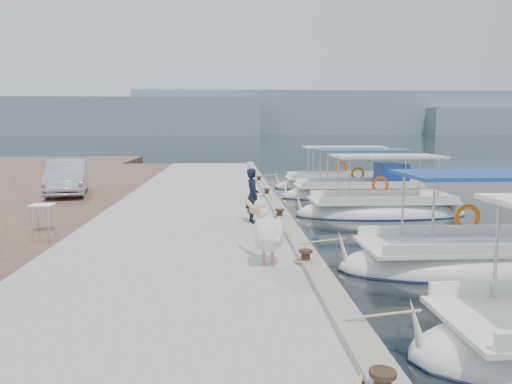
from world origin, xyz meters
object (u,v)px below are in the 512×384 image
fishing_caique_d (359,193)px  pelican (267,232)px  fishing_caique_b (476,263)px  fishing_caique_e (340,186)px  fishing_caique_c (381,212)px  parked_car (67,177)px  fisherman (252,196)px

fishing_caique_d → pelican: 14.06m
fishing_caique_b → fishing_caique_e: (0.27, 15.43, 0.00)m
fishing_caique_c → parked_car: size_ratio=1.52×
fishing_caique_b → fishing_caique_e: 15.43m
pelican → fishing_caique_e: bearing=72.4°
fishing_caique_c → parked_car: fishing_caique_c is taller
fishing_caique_e → parked_car: 13.85m
fishing_caique_c → fisherman: bearing=-142.8°
fishing_caique_c → fisherman: 6.38m
fishing_caique_d → pelican: size_ratio=4.35×
pelican → fisherman: (-0.08, 4.42, 0.14)m
fisherman → parked_car: bearing=35.3°
fishing_caique_e → pelican: bearing=-107.6°
fisherman → parked_car: 9.82m
fishing_caique_b → parked_car: fishing_caique_b is taller
fishing_caique_b → parked_car: bearing=141.4°
fishing_caique_d → pelican: bearing=-112.5°
fishing_caique_d → fishing_caique_e: size_ratio=1.00×
pelican → parked_car: (-7.40, 10.97, 0.04)m
fishing_caique_e → fisherman: bearing=-113.7°
fishing_caique_b → fishing_caique_e: size_ratio=0.92×
fishing_caique_c → fishing_caique_d: bearing=84.7°
fishing_caique_e → fishing_caique_c: bearing=-92.2°
fishing_caique_b → fishing_caique_c: (-0.05, 7.10, 0.00)m
pelican → fisherman: size_ratio=1.03×
fishing_caique_b → fishing_caique_e: same height
fishing_caique_c → parked_car: 12.66m
fishing_caique_b → fishing_caique_c: size_ratio=1.02×
pelican → fishing_caique_d: bearing=67.5°
fishing_caique_e → pelican: fishing_caique_e is taller
fishing_caique_b → pelican: bearing=-167.4°
pelican → fishing_caique_b: bearing=12.6°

